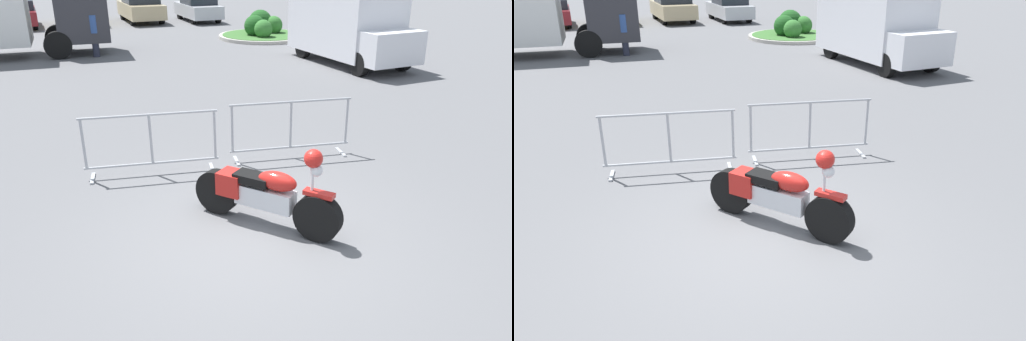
% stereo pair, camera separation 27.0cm
% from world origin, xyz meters
% --- Properties ---
extents(ground_plane, '(120.00, 120.00, 0.00)m').
position_xyz_m(ground_plane, '(0.00, 0.00, 0.00)').
color(ground_plane, '#5B5B5E').
extents(motorcycle, '(1.61, 1.74, 1.24)m').
position_xyz_m(motorcycle, '(0.26, 0.33, 0.47)').
color(motorcycle, black).
rests_on(motorcycle, ground).
extents(crowd_barrier_near, '(2.23, 0.62, 1.07)m').
position_xyz_m(crowd_barrier_near, '(-0.98, 2.55, 0.55)').
color(crowd_barrier_near, '#9EA0A5').
rests_on(crowd_barrier_near, ground).
extents(crowd_barrier_far, '(2.23, 0.62, 1.07)m').
position_xyz_m(crowd_barrier_far, '(1.51, 2.55, 0.55)').
color(crowd_barrier_far, '#9EA0A5').
rests_on(crowd_barrier_far, ground).
extents(delivery_van, '(2.67, 5.24, 2.31)m').
position_xyz_m(delivery_van, '(6.54, 10.10, 1.24)').
color(delivery_van, silver).
rests_on(delivery_van, ground).
extents(parked_car_maroon, '(2.02, 4.14, 1.36)m').
position_xyz_m(parked_car_maroon, '(-5.07, 23.38, 0.69)').
color(parked_car_maroon, maroon).
rests_on(parked_car_maroon, ground).
extents(parked_car_yellow, '(2.13, 4.37, 1.43)m').
position_xyz_m(parked_car_yellow, '(-2.00, 23.89, 0.73)').
color(parked_car_yellow, yellow).
rests_on(parked_car_yellow, ground).
extents(parked_car_tan, '(2.26, 4.64, 1.52)m').
position_xyz_m(parked_car_tan, '(1.07, 23.79, 0.77)').
color(parked_car_tan, tan).
rests_on(parked_car_tan, ground).
extents(parked_car_silver, '(2.06, 4.22, 1.38)m').
position_xyz_m(parked_car_silver, '(4.14, 23.21, 0.70)').
color(parked_car_silver, '#B7BABF').
rests_on(parked_car_silver, ground).
extents(pedestrian, '(0.43, 0.43, 1.69)m').
position_xyz_m(pedestrian, '(-1.60, 13.90, 0.92)').
color(pedestrian, '#262838').
rests_on(pedestrian, ground).
extents(planter_island, '(3.97, 3.97, 1.14)m').
position_xyz_m(planter_island, '(5.63, 16.41, 0.34)').
color(planter_island, '#ADA89E').
rests_on(planter_island, ground).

